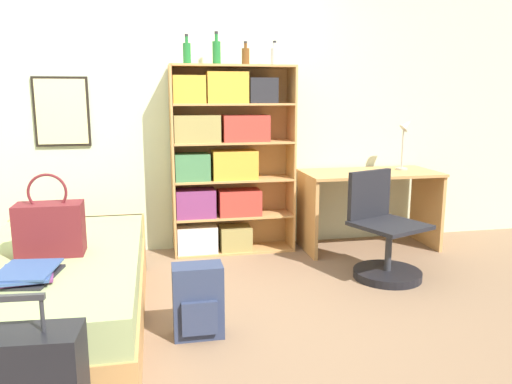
{
  "coord_description": "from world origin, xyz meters",
  "views": [
    {
      "loc": [
        -0.14,
        -2.95,
        1.37
      ],
      "look_at": [
        0.5,
        0.19,
        0.75
      ],
      "focal_mm": 35.0,
      "sensor_mm": 36.0,
      "label": 1
    }
  ],
  "objects_px": {
    "bottle_green": "(187,53)",
    "backpack": "(198,302)",
    "handbag": "(50,228)",
    "book_stack_on_bed": "(26,274)",
    "bottle_brown": "(217,52)",
    "desk": "(369,195)",
    "bed": "(58,292)",
    "bottle_blue": "(275,56)",
    "desk_chair": "(384,246)",
    "bottle_clear": "(246,56)",
    "desk_lamp": "(406,134)",
    "bookcase": "(223,160)"
  },
  "relations": [
    {
      "from": "backpack",
      "to": "bottle_blue",
      "type": "bearing_deg",
      "value": 62.52
    },
    {
      "from": "desk_chair",
      "to": "handbag",
      "type": "bearing_deg",
      "value": -169.57
    },
    {
      "from": "bottle_clear",
      "to": "handbag",
      "type": "bearing_deg",
      "value": -137.12
    },
    {
      "from": "handbag",
      "to": "desk_chair",
      "type": "bearing_deg",
      "value": 10.43
    },
    {
      "from": "bottle_green",
      "to": "backpack",
      "type": "height_order",
      "value": "bottle_green"
    },
    {
      "from": "bookcase",
      "to": "desk",
      "type": "xyz_separation_m",
      "value": [
        1.31,
        -0.14,
        -0.33
      ]
    },
    {
      "from": "desk",
      "to": "desk_chair",
      "type": "height_order",
      "value": "desk_chair"
    },
    {
      "from": "bed",
      "to": "bottle_brown",
      "type": "xyz_separation_m",
      "value": [
        1.13,
        1.29,
        1.5
      ]
    },
    {
      "from": "bottle_blue",
      "to": "desk",
      "type": "height_order",
      "value": "bottle_blue"
    },
    {
      "from": "bookcase",
      "to": "desk_lamp",
      "type": "bearing_deg",
      "value": -2.89
    },
    {
      "from": "bottle_green",
      "to": "backpack",
      "type": "bearing_deg",
      "value": -92.84
    },
    {
      "from": "desk_lamp",
      "to": "bookcase",
      "type": "bearing_deg",
      "value": 177.11
    },
    {
      "from": "book_stack_on_bed",
      "to": "desk",
      "type": "distance_m",
      "value": 2.97
    },
    {
      "from": "bottle_clear",
      "to": "desk",
      "type": "height_order",
      "value": "bottle_clear"
    },
    {
      "from": "bottle_green",
      "to": "desk",
      "type": "xyz_separation_m",
      "value": [
        1.59,
        -0.14,
        -1.22
      ]
    },
    {
      "from": "book_stack_on_bed",
      "to": "backpack",
      "type": "xyz_separation_m",
      "value": [
        0.87,
        0.12,
        -0.27
      ]
    },
    {
      "from": "backpack",
      "to": "bottle_green",
      "type": "bearing_deg",
      "value": 87.16
    },
    {
      "from": "bottle_brown",
      "to": "desk",
      "type": "relative_size",
      "value": 0.22
    },
    {
      "from": "handbag",
      "to": "bottle_blue",
      "type": "height_order",
      "value": "bottle_blue"
    },
    {
      "from": "desk",
      "to": "bottle_clear",
      "type": "bearing_deg",
      "value": 172.42
    },
    {
      "from": "desk",
      "to": "bottle_green",
      "type": "bearing_deg",
      "value": 175.15
    },
    {
      "from": "bottle_blue",
      "to": "handbag",
      "type": "bearing_deg",
      "value": -141.44
    },
    {
      "from": "bookcase",
      "to": "bottle_green",
      "type": "bearing_deg",
      "value": -178.35
    },
    {
      "from": "desk_chair",
      "to": "desk",
      "type": "bearing_deg",
      "value": 75.32
    },
    {
      "from": "handbag",
      "to": "bottle_brown",
      "type": "bearing_deg",
      "value": 48.55
    },
    {
      "from": "desk_lamp",
      "to": "desk",
      "type": "bearing_deg",
      "value": -170.61
    },
    {
      "from": "handbag",
      "to": "bookcase",
      "type": "relative_size",
      "value": 0.3
    },
    {
      "from": "bottle_brown",
      "to": "desk_lamp",
      "type": "relative_size",
      "value": 0.56
    },
    {
      "from": "bottle_brown",
      "to": "desk_chair",
      "type": "height_order",
      "value": "bottle_brown"
    },
    {
      "from": "bottle_blue",
      "to": "desk",
      "type": "xyz_separation_m",
      "value": [
        0.84,
        -0.17,
        -1.21
      ]
    },
    {
      "from": "handbag",
      "to": "book_stack_on_bed",
      "type": "distance_m",
      "value": 0.42
    },
    {
      "from": "bottle_green",
      "to": "bottle_clear",
      "type": "relative_size",
      "value": 1.23
    },
    {
      "from": "bookcase",
      "to": "bottle_green",
      "type": "height_order",
      "value": "bottle_green"
    },
    {
      "from": "bottle_blue",
      "to": "desk",
      "type": "bearing_deg",
      "value": -11.21
    },
    {
      "from": "handbag",
      "to": "bottle_green",
      "type": "height_order",
      "value": "bottle_green"
    },
    {
      "from": "bottle_clear",
      "to": "bottle_blue",
      "type": "distance_m",
      "value": 0.26
    },
    {
      "from": "backpack",
      "to": "bottle_clear",
      "type": "bearing_deg",
      "value": 70.03
    },
    {
      "from": "bed",
      "to": "bottle_clear",
      "type": "distance_m",
      "value": 2.39
    },
    {
      "from": "desk",
      "to": "desk_lamp",
      "type": "distance_m",
      "value": 0.64
    },
    {
      "from": "bed",
      "to": "book_stack_on_bed",
      "type": "bearing_deg",
      "value": -98.94
    },
    {
      "from": "bottle_blue",
      "to": "bottle_green",
      "type": "bearing_deg",
      "value": -177.52
    },
    {
      "from": "bed",
      "to": "bottle_clear",
      "type": "xyz_separation_m",
      "value": [
        1.38,
        1.29,
        1.47
      ]
    },
    {
      "from": "bottle_clear",
      "to": "desk_lamp",
      "type": "xyz_separation_m",
      "value": [
        1.46,
        -0.09,
        -0.67
      ]
    },
    {
      "from": "bed",
      "to": "bottle_clear",
      "type": "relative_size",
      "value": 9.99
    },
    {
      "from": "bookcase",
      "to": "desk_lamp",
      "type": "xyz_separation_m",
      "value": [
        1.66,
        -0.08,
        0.2
      ]
    },
    {
      "from": "book_stack_on_bed",
      "to": "bed",
      "type": "bearing_deg",
      "value": 81.06
    },
    {
      "from": "bed",
      "to": "bottle_blue",
      "type": "relative_size",
      "value": 9.44
    },
    {
      "from": "bottle_brown",
      "to": "desk_lamp",
      "type": "distance_m",
      "value": 1.84
    },
    {
      "from": "handbag",
      "to": "backpack",
      "type": "relative_size",
      "value": 1.12
    },
    {
      "from": "bottle_clear",
      "to": "bottle_blue",
      "type": "xyz_separation_m",
      "value": [
        0.26,
        0.02,
        0.0
      ]
    }
  ]
}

